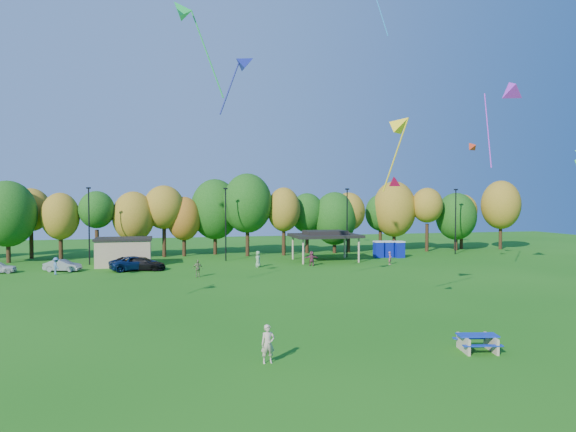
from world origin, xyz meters
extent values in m
plane|color=#19600F|center=(0.00, 0.00, 0.00)|extent=(160.00, 160.00, 0.00)
cylinder|color=black|center=(-23.75, 44.20, 1.78)|extent=(0.50, 0.50, 3.56)
ellipsoid|color=#144C0F|center=(-23.75, 44.20, 5.94)|extent=(6.62, 6.62, 8.00)
cylinder|color=black|center=(-22.13, 48.25, 1.90)|extent=(0.50, 0.50, 3.79)
ellipsoid|color=olive|center=(-22.13, 48.25, 6.32)|extent=(4.94, 4.94, 5.58)
cylinder|color=black|center=(-18.02, 45.01, 1.67)|extent=(0.50, 0.50, 3.34)
ellipsoid|color=olive|center=(-18.02, 45.01, 5.56)|extent=(4.61, 4.61, 5.88)
cylinder|color=black|center=(-13.72, 44.85, 1.91)|extent=(0.50, 0.50, 3.82)
ellipsoid|color=#144C0F|center=(-13.72, 44.85, 6.36)|extent=(4.43, 4.43, 4.73)
cylinder|color=black|center=(-9.30, 45.50, 1.63)|extent=(0.50, 0.50, 3.25)
ellipsoid|color=olive|center=(-9.30, 45.50, 5.42)|extent=(5.33, 5.33, 6.53)
cylinder|color=black|center=(-5.45, 46.07, 1.98)|extent=(0.50, 0.50, 3.96)
ellipsoid|color=olive|center=(-5.45, 46.07, 6.61)|extent=(5.31, 5.31, 5.82)
cylinder|color=black|center=(-2.85, 46.34, 1.52)|extent=(0.50, 0.50, 3.05)
ellipsoid|color=#995914|center=(-2.85, 46.34, 5.08)|extent=(4.54, 4.54, 5.87)
cylinder|color=black|center=(1.42, 47.53, 1.89)|extent=(0.50, 0.50, 3.77)
ellipsoid|color=#144C0F|center=(1.42, 47.53, 6.29)|extent=(6.69, 6.69, 8.35)
cylinder|color=black|center=(5.46, 44.54, 2.14)|extent=(0.50, 0.50, 4.28)
ellipsoid|color=#144C0F|center=(5.46, 44.54, 7.14)|extent=(6.64, 6.64, 8.01)
cylinder|color=black|center=(10.41, 44.21, 1.88)|extent=(0.50, 0.50, 3.76)
ellipsoid|color=olive|center=(10.41, 44.21, 6.27)|extent=(4.49, 4.49, 6.02)
cylinder|color=black|center=(14.29, 46.25, 1.72)|extent=(0.50, 0.50, 3.43)
ellipsoid|color=#144C0F|center=(14.29, 46.25, 5.72)|extent=(4.77, 4.77, 5.63)
cylinder|color=black|center=(18.11, 45.40, 1.48)|extent=(0.50, 0.50, 2.95)
ellipsoid|color=#144C0F|center=(18.11, 45.40, 4.92)|extent=(6.14, 6.14, 7.54)
cylinder|color=black|center=(20.39, 45.86, 1.76)|extent=(0.50, 0.50, 3.52)
ellipsoid|color=olive|center=(20.39, 45.86, 5.87)|extent=(4.78, 4.78, 5.53)
cylinder|color=black|center=(26.06, 47.51, 1.69)|extent=(0.50, 0.50, 3.39)
ellipsoid|color=#144C0F|center=(26.06, 47.51, 5.64)|extent=(4.54, 4.54, 5.46)
cylinder|color=black|center=(27.70, 46.23, 1.86)|extent=(0.50, 0.50, 3.72)
ellipsoid|color=olive|center=(27.70, 46.23, 6.20)|extent=(6.32, 6.32, 8.24)
cylinder|color=black|center=(31.99, 44.27, 2.03)|extent=(0.50, 0.50, 4.06)
ellipsoid|color=olive|center=(31.99, 44.27, 6.77)|extent=(4.50, 4.50, 5.13)
cylinder|color=black|center=(37.07, 44.81, 1.53)|extent=(0.50, 0.50, 3.05)
ellipsoid|color=#144C0F|center=(37.07, 44.81, 5.09)|extent=(5.97, 5.97, 7.05)
cylinder|color=black|center=(38.98, 46.35, 1.78)|extent=(0.50, 0.50, 3.55)
ellipsoid|color=olive|center=(38.98, 46.35, 5.92)|extent=(4.60, 4.60, 4.99)
cylinder|color=black|center=(44.51, 44.51, 2.03)|extent=(0.50, 0.50, 4.07)
ellipsoid|color=olive|center=(44.51, 44.51, 6.78)|extent=(5.83, 5.83, 7.42)
cylinder|color=black|center=(-14.00, 40.00, 4.50)|extent=(0.16, 0.16, 9.00)
cube|color=black|center=(-14.00, 40.00, 9.00)|extent=(0.50, 0.25, 0.18)
cylinder|color=black|center=(2.00, 40.00, 4.50)|extent=(0.16, 0.16, 9.00)
cube|color=black|center=(2.00, 40.00, 9.00)|extent=(0.50, 0.25, 0.18)
cylinder|color=black|center=(18.00, 40.00, 4.50)|extent=(0.16, 0.16, 9.00)
cube|color=black|center=(18.00, 40.00, 9.00)|extent=(0.50, 0.25, 0.18)
cylinder|color=black|center=(34.00, 40.00, 4.50)|extent=(0.16, 0.16, 9.00)
cube|color=black|center=(34.00, 40.00, 9.00)|extent=(0.50, 0.25, 0.18)
cube|color=tan|center=(-10.00, 38.00, 1.50)|extent=(6.00, 4.00, 3.00)
cube|color=black|center=(-10.00, 38.00, 3.12)|extent=(6.30, 4.30, 0.25)
cylinder|color=tan|center=(10.50, 34.50, 1.50)|extent=(0.24, 0.24, 3.00)
cylinder|color=tan|center=(17.50, 34.50, 1.50)|extent=(0.24, 0.24, 3.00)
cylinder|color=tan|center=(10.50, 39.50, 1.50)|extent=(0.24, 0.24, 3.00)
cylinder|color=tan|center=(17.50, 39.50, 1.50)|extent=(0.24, 0.24, 3.00)
cube|color=black|center=(14.00, 37.00, 3.15)|extent=(8.20, 6.20, 0.35)
cube|color=black|center=(14.00, 37.00, 3.55)|extent=(5.00, 3.50, 0.45)
cube|color=#0B1B9B|center=(21.94, 38.78, 1.00)|extent=(1.10, 1.10, 2.00)
cube|color=silver|center=(21.94, 38.78, 2.09)|extent=(1.15, 1.15, 0.18)
cube|color=#0B1B9B|center=(23.24, 38.60, 1.00)|extent=(1.10, 1.10, 2.00)
cube|color=silver|center=(23.24, 38.60, 2.09)|extent=(1.15, 1.15, 0.18)
cube|color=#0B1B9B|center=(24.54, 37.97, 1.00)|extent=(1.10, 1.10, 2.00)
cube|color=silver|center=(24.54, 37.97, 2.09)|extent=(1.15, 1.15, 0.18)
cube|color=tan|center=(9.26, -0.71, 0.40)|extent=(0.45, 1.60, 0.80)
cube|color=tan|center=(10.68, -1.00, 0.40)|extent=(0.45, 1.60, 0.80)
cube|color=#1330A8|center=(9.97, -0.85, 0.83)|extent=(2.12, 1.22, 0.07)
cube|color=#1330A8|center=(9.83, -1.53, 0.49)|extent=(2.01, 0.67, 0.06)
cube|color=#1330A8|center=(10.11, -0.18, 0.49)|extent=(2.01, 0.67, 0.06)
imported|color=#C5AF94|center=(-0.78, -0.15, 0.92)|extent=(0.69, 0.48, 1.83)
imported|color=#939398|center=(-16.01, 34.82, 0.62)|extent=(4.00, 2.32, 1.25)
imported|color=#0B1E46|center=(-8.48, 33.91, 0.76)|extent=(5.97, 3.98, 1.52)
imported|color=black|center=(-7.77, 33.65, 0.71)|extent=(5.25, 3.14, 1.43)
imported|color=#78A36F|center=(4.83, 33.20, 0.92)|extent=(0.62, 0.92, 1.84)
imported|color=#883852|center=(11.06, 32.90, 0.86)|extent=(1.66, 0.90, 1.71)
imported|color=#436B95|center=(-16.23, 32.49, 0.88)|extent=(1.12, 1.32, 1.77)
imported|color=#BB586A|center=(20.35, 31.82, 0.77)|extent=(0.66, 0.65, 1.53)
imported|color=#758350|center=(-2.28, 27.48, 0.85)|extent=(1.01, 0.45, 1.69)
cone|color=green|center=(-4.26, 15.86, 21.95)|extent=(2.06, 1.64, 1.88)
cylinder|color=green|center=(-2.18, 16.11, 18.80)|extent=(2.48, 0.39, 6.61)
cone|color=red|center=(26.00, 24.29, 13.33)|extent=(1.26, 1.52, 1.33)
cone|color=yellow|center=(10.18, 8.32, 12.86)|extent=(2.22, 2.27, 1.84)
cylinder|color=yellow|center=(9.20, 7.18, 10.61)|extent=(1.25, 1.44, 4.73)
cylinder|color=#289EFF|center=(17.13, 27.98, 28.11)|extent=(2.15, 0.17, 5.67)
cone|color=navy|center=(0.19, 11.78, 17.24)|extent=(1.57, 1.22, 1.57)
cylinder|color=navy|center=(-1.01, 11.81, 15.44)|extent=(1.46, 0.14, 3.79)
cone|color=#D00B43|center=(8.55, 5.95, 8.95)|extent=(1.29, 1.36, 1.11)
cone|color=#CB2BE6|center=(25.92, 17.93, 18.04)|extent=(2.89, 3.31, 2.77)
cylinder|color=#CB2BE6|center=(25.09, 20.18, 14.44)|extent=(1.07, 2.69, 7.55)
camera|label=1|loc=(-5.53, -23.71, 7.81)|focal=32.00mm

